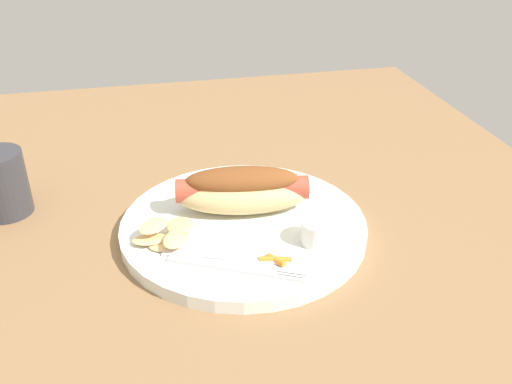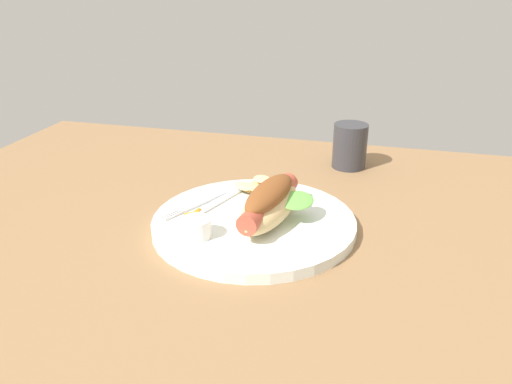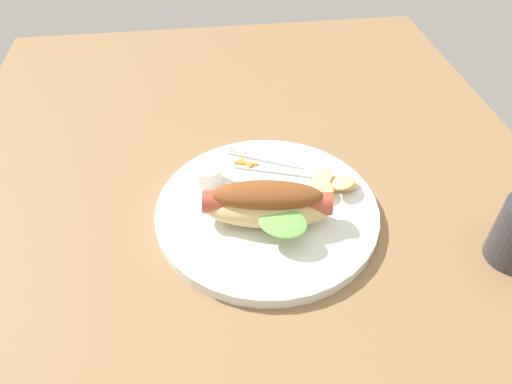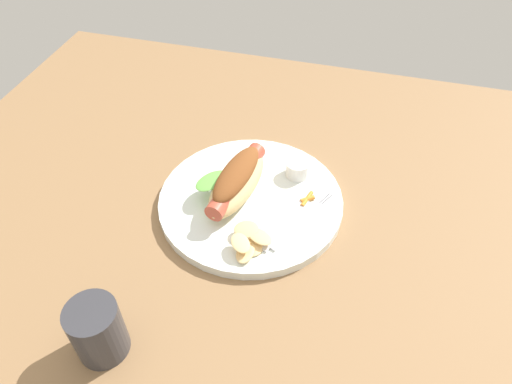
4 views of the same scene
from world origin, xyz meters
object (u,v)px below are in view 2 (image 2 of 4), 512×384
(sauce_ramekin, at_px, (196,228))
(fork, at_px, (203,202))
(knife, at_px, (217,203))
(carrot_garnish, at_px, (192,215))
(hot_dog, at_px, (270,203))
(chips_pile, at_px, (254,185))
(plate, at_px, (254,223))
(drinking_cup, at_px, (350,146))

(sauce_ramekin, bearing_deg, fork, 105.76)
(sauce_ramekin, distance_m, fork, 0.11)
(knife, relative_size, carrot_garnish, 4.01)
(hot_dog, bearing_deg, carrot_garnish, -72.97)
(chips_pile, bearing_deg, hot_dog, -63.03)
(hot_dog, xyz_separation_m, chips_pile, (-0.05, 0.10, -0.02))
(plate, relative_size, knife, 2.10)
(sauce_ramekin, distance_m, carrot_garnish, 0.06)
(sauce_ramekin, height_order, fork, sauce_ramekin)
(knife, bearing_deg, fork, -62.28)
(hot_dog, bearing_deg, drinking_cup, 172.27)
(knife, bearing_deg, chips_pile, 164.23)
(hot_dog, distance_m, carrot_garnish, 0.12)
(chips_pile, bearing_deg, knife, -124.72)
(plate, relative_size, chips_pile, 3.84)
(sauce_ramekin, height_order, knife, sauce_ramekin)
(knife, height_order, carrot_garnish, carrot_garnish)
(sauce_ramekin, bearing_deg, drinking_cup, 64.58)
(knife, xyz_separation_m, carrot_garnish, (-0.02, -0.05, 0.00))
(sauce_ramekin, bearing_deg, carrot_garnish, 117.42)
(chips_pile, bearing_deg, plate, -74.94)
(plate, relative_size, fork, 2.12)
(carrot_garnish, bearing_deg, sauce_ramekin, -62.58)
(hot_dog, xyz_separation_m, carrot_garnish, (-0.11, -0.02, -0.03))
(fork, bearing_deg, hot_dog, 100.18)
(plate, relative_size, drinking_cup, 3.53)
(fork, xyz_separation_m, knife, (0.02, 0.00, -0.00))
(fork, bearing_deg, chips_pile, 161.68)
(chips_pile, bearing_deg, carrot_garnish, -118.87)
(sauce_ramekin, xyz_separation_m, fork, (-0.03, 0.10, -0.01))
(plate, xyz_separation_m, chips_pile, (-0.03, 0.10, 0.02))
(plate, distance_m, drinking_cup, 0.31)
(knife, relative_size, drinking_cup, 1.68)
(plate, distance_m, hot_dog, 0.04)
(sauce_ramekin, xyz_separation_m, drinking_cup, (0.17, 0.36, 0.01))
(hot_dog, relative_size, drinking_cup, 2.01)
(chips_pile, xyz_separation_m, carrot_garnish, (-0.06, -0.12, -0.01))
(carrot_garnish, bearing_deg, chips_pile, 61.13)
(chips_pile, relative_size, drinking_cup, 0.92)
(plate, bearing_deg, drinking_cup, 68.89)
(fork, bearing_deg, sauce_ramekin, 42.13)
(carrot_garnish, distance_m, drinking_cup, 0.37)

